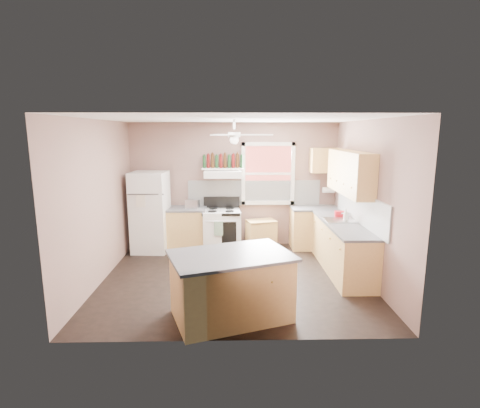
{
  "coord_description": "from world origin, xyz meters",
  "views": [
    {
      "loc": [
        -0.04,
        -6.15,
        2.5
      ],
      "look_at": [
        0.1,
        0.3,
        1.25
      ],
      "focal_mm": 28.0,
      "sensor_mm": 36.0,
      "label": 1
    }
  ],
  "objects_px": {
    "cart": "(261,234)",
    "island": "(231,287)",
    "refrigerator": "(150,212)",
    "stove": "(222,230)",
    "toaster": "(193,204)"
  },
  "relations": [
    {
      "from": "refrigerator",
      "to": "toaster",
      "type": "xyz_separation_m",
      "value": [
        0.87,
        0.12,
        0.15
      ]
    },
    {
      "from": "stove",
      "to": "island",
      "type": "height_order",
      "value": "same"
    },
    {
      "from": "stove",
      "to": "island",
      "type": "distance_m",
      "value": 3.04
    },
    {
      "from": "cart",
      "to": "island",
      "type": "distance_m",
      "value": 3.22
    },
    {
      "from": "toaster",
      "to": "refrigerator",
      "type": "bearing_deg",
      "value": -158.13
    },
    {
      "from": "island",
      "to": "cart",
      "type": "bearing_deg",
      "value": 59.05
    },
    {
      "from": "cart",
      "to": "island",
      "type": "bearing_deg",
      "value": -116.22
    },
    {
      "from": "stove",
      "to": "cart",
      "type": "relative_size",
      "value": 1.42
    },
    {
      "from": "stove",
      "to": "cart",
      "type": "distance_m",
      "value": 0.88
    },
    {
      "from": "refrigerator",
      "to": "island",
      "type": "height_order",
      "value": "refrigerator"
    },
    {
      "from": "refrigerator",
      "to": "island",
      "type": "relative_size",
      "value": 1.13
    },
    {
      "from": "refrigerator",
      "to": "cart",
      "type": "bearing_deg",
      "value": 8.85
    },
    {
      "from": "refrigerator",
      "to": "toaster",
      "type": "bearing_deg",
      "value": 12.22
    },
    {
      "from": "stove",
      "to": "cart",
      "type": "bearing_deg",
      "value": 3.83
    },
    {
      "from": "toaster",
      "to": "cart",
      "type": "bearing_deg",
      "value": 16.5
    }
  ]
}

